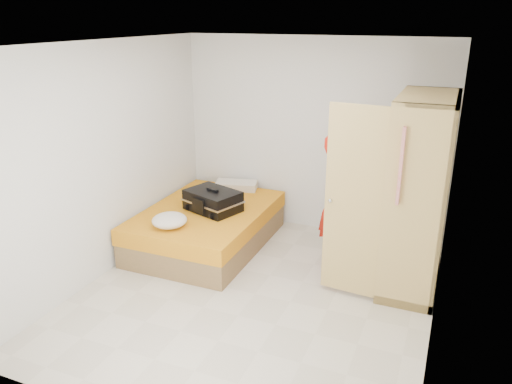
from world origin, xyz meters
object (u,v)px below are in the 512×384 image
at_px(bed, 207,227).
at_px(suitcase, 213,201).
at_px(wardrobe, 413,200).
at_px(person, 337,203).
at_px(round_cushion, 169,220).

relative_size(bed, suitcase, 2.57).
bearing_deg(suitcase, wardrobe, 18.60).
height_order(wardrobe, person, wardrobe).
height_order(wardrobe, round_cushion, wardrobe).
height_order(bed, person, person).
distance_m(wardrobe, person, 0.86).
height_order(bed, round_cushion, round_cushion).
bearing_deg(wardrobe, person, 173.45).
distance_m(person, suitcase, 1.59).
height_order(wardrobe, suitcase, wardrobe).
bearing_deg(person, wardrobe, -115.21).
height_order(suitcase, round_cushion, suitcase).
distance_m(suitcase, round_cushion, 0.70).
xyz_separation_m(wardrobe, round_cushion, (-2.63, -0.62, -0.42)).
distance_m(wardrobe, round_cushion, 2.74).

